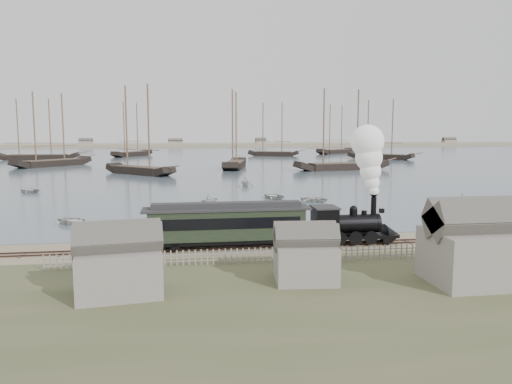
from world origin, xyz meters
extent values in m
plane|color=gray|center=(0.00, 0.00, 0.00)|extent=(600.00, 600.00, 0.00)
cube|color=#42515F|center=(0.00, 170.00, 0.03)|extent=(600.00, 336.00, 0.06)
cube|color=#3A251F|center=(0.00, -2.50, 0.10)|extent=(120.00, 0.08, 0.12)
cube|color=#3A251F|center=(0.00, -1.50, 0.10)|extent=(120.00, 0.08, 0.12)
cube|color=#42342A|center=(0.00, -2.00, 0.03)|extent=(120.00, 1.80, 0.06)
cube|color=gray|center=(0.00, 250.00, 0.00)|extent=(500.00, 20.00, 1.80)
cube|color=black|center=(9.03, -2.00, 0.76)|extent=(7.39, 2.17, 0.27)
cylinder|color=black|center=(8.59, -2.00, 1.84)|extent=(4.56, 1.63, 1.63)
cube|color=black|center=(6.20, -2.00, 2.06)|extent=(1.96, 2.39, 2.50)
cube|color=#2A2A2C|center=(6.20, -2.00, 3.36)|extent=(2.17, 2.61, 0.13)
cylinder|color=black|center=(10.66, -2.00, 3.31)|extent=(0.48, 0.48, 1.74)
sphere|color=black|center=(8.81, -2.00, 3.11)|extent=(0.70, 0.70, 0.70)
cone|color=black|center=(12.50, -2.00, 0.65)|extent=(1.52, 2.17, 2.17)
cube|color=black|center=(11.42, -2.00, 2.93)|extent=(0.38, 0.38, 0.38)
cube|color=black|center=(-2.37, -2.00, 0.72)|extent=(14.16, 2.33, 0.35)
cube|color=black|center=(-2.37, -2.00, 2.13)|extent=(13.15, 2.53, 2.53)
cube|color=black|center=(-2.37, -3.28, 2.39)|extent=(12.14, 0.06, 0.91)
cube|color=black|center=(-2.37, -0.72, 2.39)|extent=(12.14, 0.06, 0.91)
cube|color=#2A2A2C|center=(-2.37, -2.00, 3.45)|extent=(14.16, 2.73, 0.18)
cube|color=#2A2A2C|center=(-2.37, -2.00, 3.75)|extent=(12.64, 1.21, 0.46)
imported|color=beige|center=(-4.48, 0.41, 0.40)|extent=(3.04, 4.04, 0.79)
imported|color=beige|center=(-17.65, 10.90, 0.46)|extent=(4.51, 4.68, 0.79)
imported|color=beige|center=(-2.57, 22.49, 0.81)|extent=(3.70, 3.77, 1.50)
imported|color=beige|center=(5.25, 14.22, 0.66)|extent=(3.17, 2.79, 1.19)
imported|color=beige|center=(12.10, 23.23, 0.46)|extent=(4.36, 4.71, 0.79)
imported|color=beige|center=(30.17, 16.53, 0.91)|extent=(4.12, 3.92, 1.70)
imported|color=beige|center=(28.33, 43.26, 0.83)|extent=(4.24, 2.70, 1.53)
imported|color=beige|center=(-30.47, 39.83, 0.47)|extent=(4.77, 4.91, 0.83)
imported|color=beige|center=(4.91, 43.39, 0.85)|extent=(3.63, 3.35, 1.58)
imported|color=beige|center=(6.89, 27.57, 0.46)|extent=(4.78, 4.39, 0.81)
camera|label=1|loc=(-6.00, -43.61, 10.14)|focal=35.00mm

